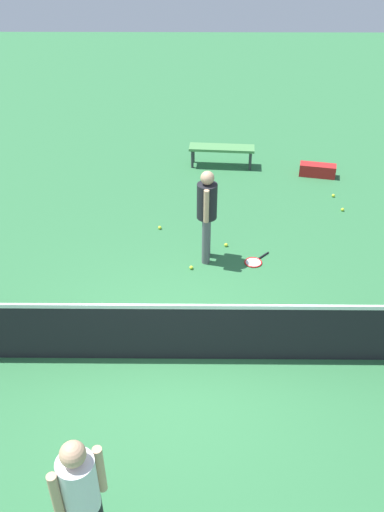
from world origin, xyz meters
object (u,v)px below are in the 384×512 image
Objects in this scene: tennis_racket_near_player at (254,262)px; tennis_ball_near_player at (191,267)px; player_near_side at (207,209)px; player_far_side at (81,494)px; tennis_ball_baseline at (226,245)px; tennis_ball_midcourt at (333,196)px; equipment_bag at (316,170)px; courtside_bench at (222,149)px; tennis_ball_by_net at (160,228)px; tennis_ball_stray_left at (343,210)px.

tennis_racket_near_player is 1.13m from tennis_ball_near_player.
player_far_side is at bearing 76.86° from player_near_side.
tennis_racket_near_player is at bearing 133.43° from tennis_ball_baseline.
player_near_side is 25.76× the size of tennis_ball_baseline.
equipment_bag is at bearing -78.68° from tennis_ball_midcourt.
player_far_side is 1.11× the size of courtside_bench.
tennis_ball_by_net is 3.74m from tennis_ball_stray_left.
tennis_ball_by_net is at bearing -93.05° from player_far_side.
tennis_ball_by_net is 0.04× the size of courtside_bench.
tennis_ball_stray_left is 0.04× the size of courtside_bench.
tennis_ball_midcourt is at bearing 101.32° from equipment_bag.
tennis_ball_midcourt is 3.04m from tennis_ball_baseline.
tennis_racket_near_player is 8.15× the size of tennis_ball_baseline.
tennis_racket_near_player is 0.64× the size of equipment_bag.
courtside_bench is (-0.41, -3.83, -0.59)m from player_near_side.
tennis_ball_midcourt is at bearing -117.75° from player_far_side.
tennis_ball_by_net is at bearing -64.77° from tennis_ball_near_player.
tennis_ball_near_player reaches higher than tennis_racket_near_player.
tennis_ball_by_net is (-0.33, -6.15, -0.98)m from player_far_side.
tennis_ball_midcourt and tennis_ball_stray_left have the same top height.
player_near_side is 2.02× the size of equipment_bag.
player_near_side is 3.42m from tennis_ball_stray_left.
player_near_side and player_far_side have the same top height.
player_near_side is at bearing 40.34° from tennis_ball_midcourt.
tennis_ball_by_net is 3.14m from courtside_bench.
tennis_ball_baseline is 3.45m from courtside_bench.
tennis_ball_baseline is (2.36, 1.92, 0.00)m from tennis_ball_midcourt.
player_near_side is at bearing 131.49° from tennis_ball_by_net.
tennis_ball_midcourt is at bearing -139.66° from player_near_side.
tennis_ball_baseline is 0.04× the size of courtside_bench.
equipment_bag is at bearing -113.72° from player_far_side.
tennis_ball_by_net is 4.13m from equipment_bag.
tennis_ball_midcourt is 0.08× the size of equipment_bag.
tennis_ball_by_net is at bearing 65.65° from courtside_bench.
tennis_ball_by_net is at bearing 34.49° from equipment_bag.
tennis_ball_stray_left is (-4.00, -6.88, -0.98)m from player_far_side.
equipment_bag reaches higher than tennis_ball_baseline.
player_far_side reaches higher than tennis_racket_near_player.
tennis_ball_baseline is at bearing 89.41° from courtside_bench.
equipment_bag is (-2.12, 0.50, -0.28)m from courtside_bench.
tennis_ball_baseline and tennis_ball_stray_left have the same top height.
player_near_side reaches higher than tennis_ball_midcourt.
courtside_bench is at bearing -100.17° from player_far_side.
player_near_side is 1.65m from tennis_ball_by_net.
player_near_side is 25.76× the size of tennis_ball_stray_left.
courtside_bench is 1.82× the size of equipment_bag.
tennis_racket_near_player is (-0.85, 0.10, -1.00)m from player_near_side.
tennis_racket_near_player is 3.83m from equipment_bag.
player_near_side is at bearing -103.14° from player_far_side.
tennis_racket_near_player is 8.15× the size of tennis_ball_stray_left.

